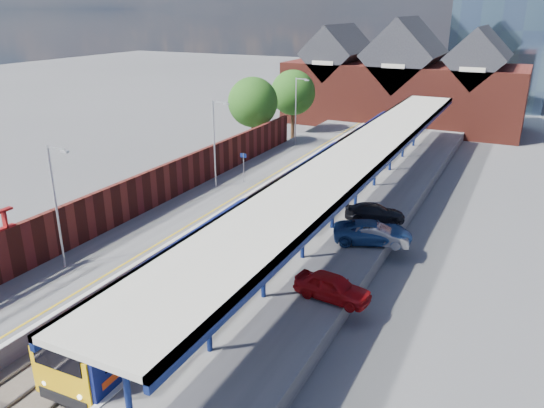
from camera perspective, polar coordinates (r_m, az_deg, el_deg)
The scene contains 22 objects.
ground at distance 47.91m, azimuth 5.74°, elevation 2.38°, with size 240.00×240.00×0.00m, color #5B5B5E.
ballast_bed at distance 39.21m, azimuth 0.55°, elevation -1.58°, with size 6.00×76.00×0.06m, color #473D33.
rails at distance 39.18m, azimuth 0.55°, elevation -1.46°, with size 4.51×76.00×0.14m.
left_platform at distance 41.56m, azimuth -6.30°, elevation 0.27°, with size 5.00×76.00×1.00m, color #565659.
right_platform at distance 37.04m, azimuth 8.95°, elevation -2.41°, with size 6.00×76.00×1.00m, color #565659.
coping_left at distance 40.23m, azimuth -3.50°, elevation 0.47°, with size 0.30×76.00×0.05m, color silver.
coping_right at distance 37.69m, azimuth 4.87°, elevation -0.96°, with size 0.30×76.00×0.05m, color silver.
yellow_line at distance 40.52m, azimuth -4.23°, elevation 0.57°, with size 0.14×76.00×0.01m, color yellow.
train at distance 47.81m, azimuth 7.96°, elevation 4.90°, with size 3.21×65.96×3.45m.
canopy at distance 37.45m, azimuth 9.50°, elevation 5.49°, with size 4.50×52.00×4.48m.
lamp_post_b at distance 30.58m, azimuth -22.12°, elevation 0.37°, with size 1.48×0.18×7.00m.
lamp_post_c at distance 42.35m, azimuth -6.08°, elevation 7.00°, with size 1.48×0.18×7.00m.
lamp_post_d at distance 56.25m, azimuth 2.70°, elevation 10.37°, with size 1.48×0.18×7.00m.
platform_sign at distance 43.91m, azimuth -3.08°, elevation 4.46°, with size 0.55×0.08×2.50m.
brick_wall at distance 37.56m, azimuth -15.04°, elevation 0.64°, with size 0.35×50.00×3.86m.
station_building at distance 73.13m, azimuth 13.88°, elevation 12.47°, with size 30.00×12.12×13.78m.
tree_near at distance 56.05m, azimuth -1.98°, elevation 10.72°, with size 5.20×5.20×8.10m.
tree_far at distance 62.72m, azimuth 2.36°, elevation 11.73°, with size 5.20×5.20×8.10m.
parked_car_red at distance 26.74m, azimuth 6.54°, elevation -8.85°, with size 1.57×3.90×1.33m, color #AC0E10.
parked_car_silver at distance 33.06m, azimuth 11.44°, elevation -3.34°, with size 1.29×3.69×1.22m, color #A4A3A8.
parked_car_dark at distance 36.76m, azimuth 10.99°, elevation -0.90°, with size 1.64×4.04×1.17m, color black.
parked_car_blue at distance 33.32m, azimuth 10.78°, elevation -2.99°, with size 2.23×4.83×1.34m, color navy.
Camera 1 is at (15.72, -12.84, 14.60)m, focal length 35.00 mm.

